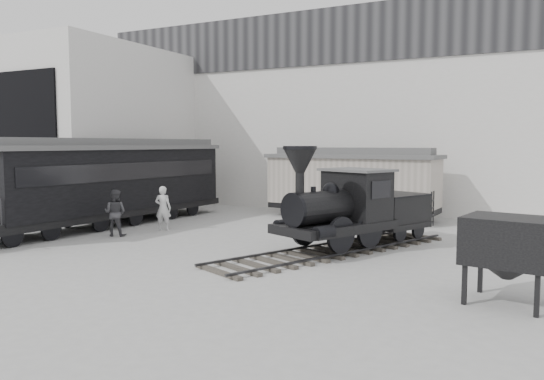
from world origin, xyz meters
The scene contains 9 objects.
ground centered at (0.00, 0.00, 0.00)m, with size 90.00×90.00×0.00m, color #9E9E9B.
north_wall centered at (0.00, 14.98, 5.55)m, with size 34.00×2.51×11.00m.
west_pavilion centered at (-14.50, 9.96, 4.49)m, with size 7.00×12.11×9.00m.
locomotive centered at (2.17, 4.19, 1.32)m, with size 6.12×10.10×3.56m.
boxcar centered at (-0.24, 11.79, 1.86)m, with size 8.81×3.28×3.54m.
passenger_coach centered at (-9.41, 4.66, 2.03)m, with size 4.10×13.91×3.67m.
visitor_a centered at (-6.35, 4.59, 0.96)m, with size 0.70×0.46×1.92m, color silver.
visitor_b centered at (-7.19, 2.58, 0.95)m, with size 0.92×0.72×1.90m, color #3E3E42.
coal_hopper centered at (7.47, -0.32, 1.34)m, with size 2.13×1.85×2.05m.
Camera 1 is at (7.97, -13.60, 3.73)m, focal length 35.00 mm.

